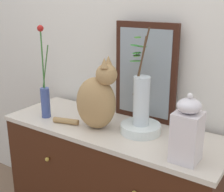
# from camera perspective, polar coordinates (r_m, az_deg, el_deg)

# --- Properties ---
(wall_back) EXTENTS (4.40, 0.08, 2.60)m
(wall_back) POSITION_cam_1_polar(r_m,az_deg,el_deg) (1.83, 5.36, 11.46)
(wall_back) COLOR silver
(wall_back) RESTS_ON ground_plane
(sideboard) EXTENTS (1.27, 0.47, 0.82)m
(sideboard) POSITION_cam_1_polar(r_m,az_deg,el_deg) (1.91, -0.00, -17.08)
(sideboard) COLOR #3F1D0E
(sideboard) RESTS_ON ground_plane
(mirror_leaning) EXTENTS (0.38, 0.03, 0.56)m
(mirror_leaning) POSITION_cam_1_polar(r_m,az_deg,el_deg) (1.74, 6.17, 4.32)
(mirror_leaning) COLOR #381A10
(mirror_leaning) RESTS_ON sideboard
(cat_sitting) EXTENTS (0.38, 0.21, 0.40)m
(cat_sitting) POSITION_cam_1_polar(r_m,az_deg,el_deg) (1.64, -2.79, -0.62)
(cat_sitting) COLOR #AB8250
(cat_sitting) RESTS_ON sideboard
(vase_slim_green) EXTENTS (0.08, 0.05, 0.54)m
(vase_slim_green) POSITION_cam_1_polar(r_m,az_deg,el_deg) (1.84, -12.31, 0.14)
(vase_slim_green) COLOR #3C4D8D
(vase_slim_green) RESTS_ON sideboard
(bowl_porcelain) EXTENTS (0.21, 0.21, 0.05)m
(bowl_porcelain) POSITION_cam_1_polar(r_m,az_deg,el_deg) (1.64, 5.32, -5.98)
(bowl_porcelain) COLOR white
(bowl_porcelain) RESTS_ON sideboard
(vase_glass_clear) EXTENTS (0.14, 0.14, 0.50)m
(vase_glass_clear) POSITION_cam_1_polar(r_m,az_deg,el_deg) (1.58, 5.44, -0.35)
(vase_glass_clear) COLOR silver
(vase_glass_clear) RESTS_ON bowl_porcelain
(jar_lidded_porcelain) EXTENTS (0.12, 0.12, 0.31)m
(jar_lidded_porcelain) POSITION_cam_1_polar(r_m,az_deg,el_deg) (1.36, 13.76, -6.38)
(jar_lidded_porcelain) COLOR silver
(jar_lidded_porcelain) RESTS_ON sideboard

